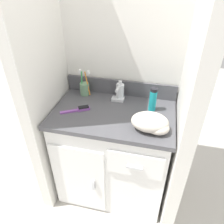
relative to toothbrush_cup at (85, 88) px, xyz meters
The scene contains 12 objects.
ground_plane 0.91m from the toothbrush_cup, 35.51° to the right, with size 6.00×6.00×0.00m, color beige.
wall_back 0.39m from the toothbrush_cup, 25.16° to the left, with size 1.00×0.08×2.20m, color silver.
wall_left 0.37m from the toothbrush_cup, 136.75° to the right, with size 0.08×0.60×2.20m, color silver.
wall_right 0.79m from the toothbrush_cup, 14.50° to the right, with size 0.08×0.60×2.20m, color silver.
vanity 0.54m from the toothbrush_cup, 36.21° to the right, with size 0.82×0.54×0.79m.
backsplash 0.27m from the toothbrush_cup, 13.77° to the left, with size 0.82×0.02×0.12m.
sink_faucet 0.26m from the toothbrush_cup, ahead, with size 0.09×0.09×0.14m.
toothbrush_cup is the anchor object (origin of this frame).
soap_dispenser 0.27m from the toothbrush_cup, ahead, with size 0.06×0.06×0.15m.
shaving_cream_can 0.52m from the toothbrush_cup, 10.50° to the right, with size 0.05×0.05×0.17m.
hairbrush 0.23m from the toothbrush_cup, 80.81° to the right, with size 0.19×0.12×0.03m.
hand_towel 0.61m from the toothbrush_cup, 30.93° to the right, with size 0.23×0.16×0.11m.
Camera 1 is at (0.27, -1.18, 1.62)m, focal length 35.00 mm.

